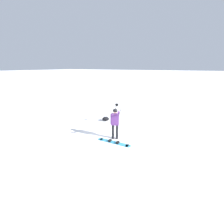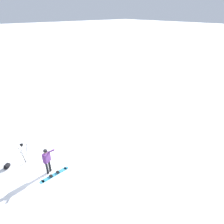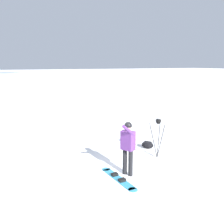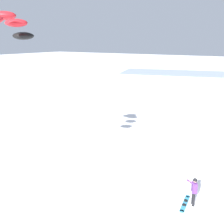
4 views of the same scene
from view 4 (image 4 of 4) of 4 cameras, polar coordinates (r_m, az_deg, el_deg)
ground_plane at (r=16.21m, az=17.31°, el=-19.24°), size 300.00×300.00×0.00m
snowboarder at (r=15.55m, az=18.28°, el=-16.33°), size 0.62×0.66×1.75m
snowboard at (r=16.07m, az=16.36°, el=-19.40°), size 0.36×1.85×0.10m
traction_kite at (r=14.45m, az=-23.37°, el=17.67°), size 3.19×4.89×1.39m
distant_ridge at (r=63.48m, az=17.12°, el=7.78°), size 34.16×20.47×1.60m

